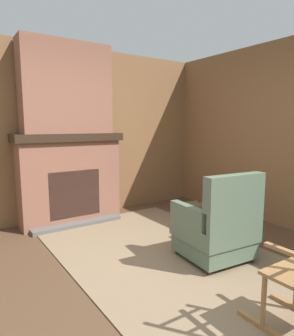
% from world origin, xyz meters
% --- Properties ---
extents(ground_plane, '(14.00, 14.00, 0.00)m').
position_xyz_m(ground_plane, '(0.00, 0.00, 0.00)').
color(ground_plane, '#4C3523').
extents(wood_panel_wall_left, '(0.06, 5.43, 2.61)m').
position_xyz_m(wood_panel_wall_left, '(-2.44, 0.00, 1.31)').
color(wood_panel_wall_left, brown).
rests_on(wood_panel_wall_left, ground).
extents(fireplace_hearth, '(0.64, 1.54, 1.32)m').
position_xyz_m(fireplace_hearth, '(-2.19, 0.00, 0.66)').
color(fireplace_hearth, brown).
rests_on(fireplace_hearth, ground).
extents(chimney_breast, '(0.37, 1.27, 1.27)m').
position_xyz_m(chimney_breast, '(-2.20, 0.00, 1.96)').
color(chimney_breast, brown).
rests_on(chimney_breast, fireplace_hearth).
extents(area_rug, '(3.44, 2.07, 0.01)m').
position_xyz_m(area_rug, '(-0.36, 0.45, 0.01)').
color(area_rug, '#7A664C').
rests_on(area_rug, ground).
extents(armchair, '(0.75, 0.77, 0.97)m').
position_xyz_m(armchair, '(-0.04, 0.83, 0.35)').
color(armchair, '#516651').
rests_on(armchair, ground).
extents(firewood_stack, '(0.47, 0.40, 0.26)m').
position_xyz_m(firewood_stack, '(-1.24, 1.54, 0.12)').
color(firewood_stack, brown).
rests_on(firewood_stack, ground).
extents(oil_lamp_vase, '(0.09, 0.09, 0.32)m').
position_xyz_m(oil_lamp_vase, '(-2.24, -0.48, 1.43)').
color(oil_lamp_vase, '#99B29E').
rests_on(oil_lamp_vase, fireplace_hearth).
extents(storage_case, '(0.17, 0.22, 0.14)m').
position_xyz_m(storage_case, '(-2.24, 0.50, 1.39)').
color(storage_case, brown).
rests_on(storage_case, fireplace_hearth).
extents(decorative_plate_on_mantel, '(0.07, 0.26, 0.26)m').
position_xyz_m(decorative_plate_on_mantel, '(-2.26, -0.04, 1.45)').
color(decorative_plate_on_mantel, red).
rests_on(decorative_plate_on_mantel, fireplace_hearth).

